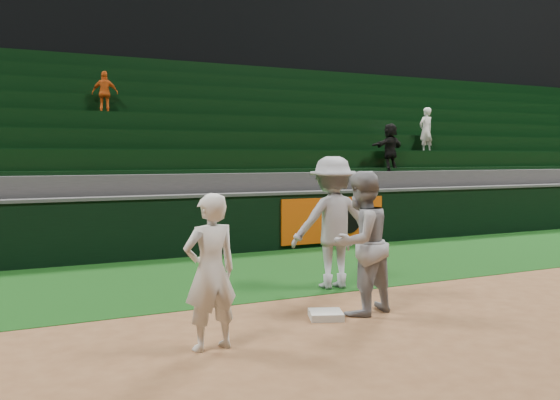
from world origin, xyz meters
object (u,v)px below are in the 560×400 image
Objects in this scene: first_baseman at (210,272)px; first_base at (326,315)px; baserunner at (361,243)px; base_coach at (333,222)px.

first_base is at bearing -169.34° from first_baseman.
first_base is 0.22× the size of baserunner.
first_base is 1.01m from baserunner.
base_coach is (1.02, 1.52, 0.97)m from first_base.
first_base is at bearing 62.72° from base_coach.
baserunner is 1.60m from base_coach.
first_baseman is (-1.71, -0.53, 0.77)m from first_base.
first_baseman is 3.43m from base_coach.
first_baseman is at bearing -162.81° from first_base.
base_coach is (2.74, 2.05, 0.19)m from first_baseman.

